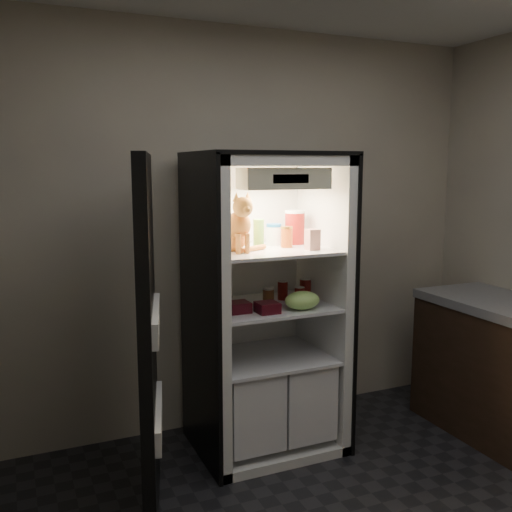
{
  "coord_description": "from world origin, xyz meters",
  "views": [
    {
      "loc": [
        -1.45,
        -1.81,
        1.79
      ],
      "look_at": [
        -0.08,
        1.32,
        1.25
      ],
      "focal_mm": 40.0,
      "sensor_mm": 36.0,
      "label": 1
    }
  ],
  "objects": [
    {
      "name": "salsa_jar",
      "position": [
        0.13,
        1.33,
        1.36
      ],
      "size": [
        0.07,
        0.07,
        0.13
      ],
      "color": "maroon",
      "rests_on": "refrigerator"
    },
    {
      "name": "soda_can_a",
      "position": [
        0.14,
        1.4,
        1.0
      ],
      "size": [
        0.07,
        0.07,
        0.12
      ],
      "color": "black",
      "rests_on": "refrigerator"
    },
    {
      "name": "fridge_door",
      "position": [
        -0.84,
        0.92,
        0.91
      ],
      "size": [
        0.28,
        0.86,
        1.85
      ],
      "rotation": [
        0.0,
        0.0,
        -0.25
      ],
      "color": "black",
      "rests_on": "floor"
    },
    {
      "name": "soda_can_b",
      "position": [
        0.28,
        1.35,
        1.01
      ],
      "size": [
        0.07,
        0.07,
        0.14
      ],
      "color": "black",
      "rests_on": "refrigerator"
    },
    {
      "name": "room_shell",
      "position": [
        0.0,
        0.0,
        1.62
      ],
      "size": [
        3.6,
        3.6,
        3.6
      ],
      "color": "white",
      "rests_on": "floor"
    },
    {
      "name": "berry_box_left",
      "position": [
        -0.24,
        1.21,
        0.97
      ],
      "size": [
        0.12,
        0.12,
        0.06
      ],
      "primitive_type": "cube",
      "color": "#4C0C17",
      "rests_on": "refrigerator"
    },
    {
      "name": "refrigerator",
      "position": [
        0.0,
        1.38,
        0.79
      ],
      "size": [
        0.9,
        0.72,
        1.88
      ],
      "color": "white",
      "rests_on": "floor"
    },
    {
      "name": "tabby_cat",
      "position": [
        -0.22,
        1.29,
        1.42
      ],
      "size": [
        0.3,
        0.34,
        0.36
      ],
      "rotation": [
        0.0,
        0.0,
        0.05
      ],
      "color": "#C44D19",
      "rests_on": "refrigerator"
    },
    {
      "name": "condiment_jar",
      "position": [
        0.02,
        1.35,
        0.99
      ],
      "size": [
        0.07,
        0.07,
        0.1
      ],
      "color": "brown",
      "rests_on": "refrigerator"
    },
    {
      "name": "mayo_tub",
      "position": [
        0.1,
        1.46,
        1.36
      ],
      "size": [
        0.1,
        0.1,
        0.14
      ],
      "color": "white",
      "rests_on": "refrigerator"
    },
    {
      "name": "berry_box_right",
      "position": [
        -0.09,
        1.14,
        0.97
      ],
      "size": [
        0.12,
        0.12,
        0.06
      ],
      "primitive_type": "cube",
      "color": "#4C0C17",
      "rests_on": "refrigerator"
    },
    {
      "name": "cream_carton",
      "position": [
        0.23,
        1.17,
        1.35
      ],
      "size": [
        0.07,
        0.07,
        0.13
      ],
      "primitive_type": "cube",
      "color": "silver",
      "rests_on": "refrigerator"
    },
    {
      "name": "pepper_jar",
      "position": [
        0.25,
        1.45,
        1.4
      ],
      "size": [
        0.13,
        0.13,
        0.22
      ],
      "color": "#9F1A15",
      "rests_on": "refrigerator"
    },
    {
      "name": "parmesan_shaker",
      "position": [
        -0.04,
        1.38,
        1.38
      ],
      "size": [
        0.07,
        0.07,
        0.18
      ],
      "color": "#258932",
      "rests_on": "refrigerator"
    },
    {
      "name": "soda_can_c",
      "position": [
        0.17,
        1.23,
        1.0
      ],
      "size": [
        0.06,
        0.06,
        0.11
      ],
      "color": "black",
      "rests_on": "refrigerator"
    },
    {
      "name": "grape_bag",
      "position": [
        0.14,
        1.13,
        1.0
      ],
      "size": [
        0.22,
        0.16,
        0.11
      ],
      "primitive_type": "ellipsoid",
      "color": "#8ECF60",
      "rests_on": "refrigerator"
    }
  ]
}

